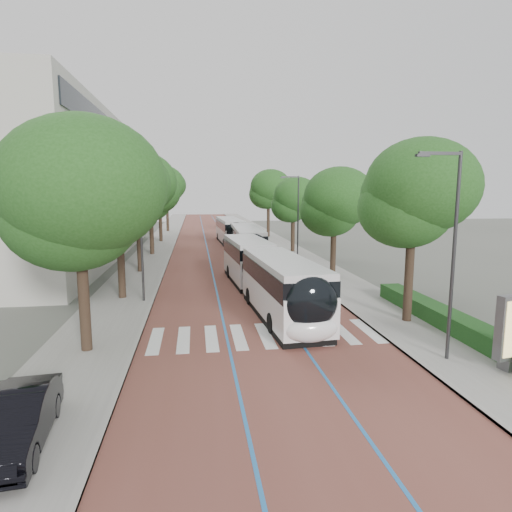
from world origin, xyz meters
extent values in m
plane|color=#51544C|center=(0.00, 0.00, 0.00)|extent=(160.00, 160.00, 0.00)
cube|color=brown|center=(0.00, 40.00, 0.01)|extent=(11.00, 140.00, 0.02)
cube|color=gray|center=(-7.50, 40.00, 0.06)|extent=(4.00, 140.00, 0.12)
cube|color=gray|center=(7.50, 40.00, 0.06)|extent=(4.00, 140.00, 0.12)
cube|color=gray|center=(-5.60, 40.00, 0.06)|extent=(0.20, 140.00, 0.14)
cube|color=gray|center=(5.60, 40.00, 0.06)|extent=(0.20, 140.00, 0.14)
cube|color=silver|center=(-4.80, 1.00, 0.03)|extent=(0.55, 3.60, 0.01)
cube|color=silver|center=(-3.55, 1.00, 0.03)|extent=(0.55, 3.60, 0.01)
cube|color=silver|center=(-2.30, 1.00, 0.03)|extent=(0.55, 3.60, 0.01)
cube|color=silver|center=(-1.05, 1.00, 0.03)|extent=(0.55, 3.60, 0.01)
cube|color=silver|center=(0.20, 1.00, 0.03)|extent=(0.55, 3.60, 0.01)
cube|color=silver|center=(1.45, 1.00, 0.03)|extent=(0.55, 3.60, 0.01)
cube|color=silver|center=(2.70, 1.00, 0.03)|extent=(0.55, 3.60, 0.01)
cube|color=silver|center=(3.95, 1.00, 0.03)|extent=(0.55, 3.60, 0.01)
cube|color=silver|center=(5.20, 1.00, 0.03)|extent=(0.55, 3.60, 0.01)
cube|color=#2269AE|center=(-1.60, 40.00, 0.02)|extent=(0.12, 126.00, 0.01)
cube|color=#2269AE|center=(1.60, 40.00, 0.02)|extent=(0.12, 126.00, 0.01)
cube|color=#9B9990|center=(-19.50, 28.00, 7.00)|extent=(18.00, 40.00, 14.00)
cube|color=black|center=(-10.45, 28.00, 3.00)|extent=(0.12, 38.00, 1.60)
cube|color=black|center=(-10.45, 28.00, 6.20)|extent=(0.12, 38.00, 1.60)
cube|color=black|center=(-10.45, 28.00, 9.40)|extent=(0.12, 38.00, 1.60)
cube|color=black|center=(-10.45, 28.00, 12.40)|extent=(0.12, 38.00, 1.60)
cube|color=#153F15|center=(9.10, 0.00, 0.52)|extent=(1.20, 14.00, 0.80)
cylinder|color=#303033|center=(6.80, -3.00, 4.12)|extent=(0.14, 0.14, 8.00)
cube|color=#303033|center=(6.00, -3.00, 8.02)|extent=(1.70, 0.12, 0.12)
cube|color=#303033|center=(5.30, -3.00, 7.94)|extent=(0.50, 0.20, 0.10)
cylinder|color=#303033|center=(6.80, 22.00, 4.12)|extent=(0.14, 0.14, 8.00)
cube|color=#303033|center=(6.00, 22.00, 8.02)|extent=(1.70, 0.12, 0.12)
cube|color=#303033|center=(5.30, 22.00, 7.94)|extent=(0.50, 0.20, 0.10)
cylinder|color=#303033|center=(-6.10, 8.00, 4.12)|extent=(0.14, 0.14, 8.00)
cylinder|color=black|center=(-7.50, 0.00, 2.23)|extent=(0.44, 0.44, 4.45)
ellipsoid|color=#1D4817|center=(-7.50, 0.00, 6.27)|extent=(6.46, 6.46, 5.49)
cylinder|color=black|center=(-7.50, 9.00, 2.29)|extent=(0.44, 0.44, 4.57)
ellipsoid|color=#1D4817|center=(-7.50, 9.00, 6.45)|extent=(5.76, 5.76, 4.90)
cylinder|color=black|center=(-7.50, 18.00, 2.41)|extent=(0.44, 0.44, 4.81)
ellipsoid|color=#1D4817|center=(-7.50, 18.00, 6.78)|extent=(5.79, 5.79, 4.92)
cylinder|color=black|center=(-7.50, 28.00, 2.16)|extent=(0.44, 0.44, 4.31)
ellipsoid|color=#1D4817|center=(-7.50, 28.00, 6.08)|extent=(5.73, 5.73, 4.87)
cylinder|color=black|center=(-7.50, 40.00, 2.46)|extent=(0.44, 0.44, 4.91)
ellipsoid|color=#1D4817|center=(-7.50, 40.00, 6.92)|extent=(6.13, 6.13, 5.21)
cylinder|color=black|center=(-7.50, 55.00, 2.52)|extent=(0.44, 0.44, 5.04)
ellipsoid|color=#1D4817|center=(-7.50, 55.00, 7.11)|extent=(5.83, 5.83, 4.96)
cylinder|color=black|center=(7.70, 2.00, 2.24)|extent=(0.44, 0.44, 4.48)
ellipsoid|color=#1D4817|center=(7.70, 2.00, 6.32)|extent=(5.48, 5.48, 4.66)
cylinder|color=black|center=(7.70, 14.00, 2.00)|extent=(0.44, 0.44, 4.00)
ellipsoid|color=#1D4817|center=(7.70, 14.00, 5.64)|extent=(5.42, 5.42, 4.61)
cylinder|color=black|center=(7.70, 28.00, 1.97)|extent=(0.44, 0.44, 3.95)
ellipsoid|color=#1D4817|center=(7.70, 28.00, 5.56)|extent=(4.95, 4.95, 4.21)
cylinder|color=black|center=(7.70, 44.00, 2.40)|extent=(0.44, 0.44, 4.80)
ellipsoid|color=#1D4817|center=(7.70, 44.00, 6.76)|extent=(5.93, 5.93, 5.04)
cylinder|color=black|center=(1.18, 8.77, 1.77)|extent=(2.36, 1.06, 2.30)
cube|color=silver|center=(1.54, 3.65, 1.26)|extent=(3.16, 9.51, 1.82)
cube|color=black|center=(1.54, 3.65, 2.40)|extent=(3.18, 9.33, 0.97)
cube|color=silver|center=(1.54, 3.65, 3.04)|extent=(3.09, 9.32, 0.31)
cube|color=black|center=(1.54, 3.65, 0.17)|extent=(3.08, 9.14, 0.35)
cube|color=silver|center=(0.87, 13.08, 1.26)|extent=(3.04, 7.90, 1.82)
cube|color=black|center=(0.87, 13.08, 2.40)|extent=(3.07, 7.75, 0.97)
cube|color=silver|center=(0.87, 13.08, 3.04)|extent=(2.98, 7.74, 0.31)
cube|color=black|center=(0.87, 13.08, 0.17)|extent=(2.97, 7.59, 0.35)
ellipsoid|color=black|center=(1.86, -0.87, 2.00)|extent=(2.42, 1.26, 2.28)
ellipsoid|color=silver|center=(1.86, -0.91, 0.86)|extent=(2.41, 1.16, 1.14)
cylinder|color=black|center=(0.57, 1.30, 0.50)|extent=(0.37, 1.02, 1.00)
cylinder|color=black|center=(2.83, 1.46, 0.50)|extent=(0.37, 1.02, 1.00)
cylinder|color=black|center=(-0.37, 14.67, 0.50)|extent=(0.37, 1.02, 1.00)
cylinder|color=black|center=(1.88, 14.83, 0.50)|extent=(0.37, 1.02, 1.00)
cylinder|color=black|center=(0.19, 6.65, 0.50)|extent=(0.37, 1.02, 1.00)
cylinder|color=black|center=(2.45, 6.81, 0.50)|extent=(0.37, 1.02, 1.00)
cube|color=silver|center=(2.09, 23.65, 1.26)|extent=(2.80, 12.06, 1.82)
cube|color=black|center=(2.09, 23.65, 2.40)|extent=(2.83, 11.82, 0.97)
cube|color=silver|center=(2.09, 23.65, 3.04)|extent=(2.74, 11.82, 0.31)
cube|color=black|center=(2.09, 23.65, 0.17)|extent=(2.74, 11.58, 0.35)
ellipsoid|color=black|center=(1.94, 17.80, 2.00)|extent=(2.38, 1.16, 2.28)
ellipsoid|color=silver|center=(1.94, 17.75, 0.86)|extent=(2.37, 1.06, 1.14)
cylinder|color=black|center=(0.87, 20.08, 0.50)|extent=(0.33, 1.01, 1.00)
cylinder|color=black|center=(3.13, 20.02, 0.50)|extent=(0.33, 1.01, 1.00)
cylinder|color=black|center=(1.05, 27.48, 0.50)|extent=(0.33, 1.01, 1.00)
cylinder|color=black|center=(3.31, 27.42, 0.50)|extent=(0.33, 1.01, 1.00)
cube|color=silver|center=(1.49, 37.24, 1.26)|extent=(3.02, 12.10, 1.82)
cube|color=black|center=(1.49, 37.24, 2.40)|extent=(3.05, 11.86, 0.97)
cube|color=silver|center=(1.49, 37.24, 3.04)|extent=(2.96, 11.86, 0.31)
cube|color=black|center=(1.49, 37.24, 0.17)|extent=(2.95, 11.62, 0.35)
ellipsoid|color=black|center=(1.74, 31.39, 2.00)|extent=(2.40, 1.20, 2.28)
ellipsoid|color=silver|center=(1.74, 31.34, 0.86)|extent=(2.39, 1.10, 1.14)
cylinder|color=black|center=(0.52, 33.59, 0.50)|extent=(0.34, 1.01, 1.00)
cylinder|color=black|center=(2.77, 33.69, 0.50)|extent=(0.34, 1.01, 1.00)
cylinder|color=black|center=(0.19, 40.99, 0.50)|extent=(0.34, 1.01, 1.00)
cylinder|color=black|center=(2.45, 41.08, 0.50)|extent=(0.34, 1.01, 1.00)
cube|color=#59595B|center=(8.48, -4.30, 0.33)|extent=(0.71, 0.63, 0.42)
imported|color=black|center=(-7.59, -6.88, 0.83)|extent=(1.96, 4.46, 1.43)
camera|label=1|loc=(-2.92, -17.85, 6.63)|focal=30.00mm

